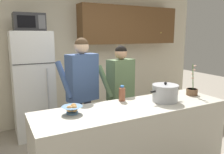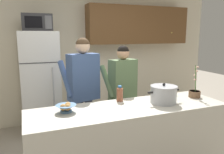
{
  "view_description": "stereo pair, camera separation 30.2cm",
  "coord_description": "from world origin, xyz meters",
  "px_view_note": "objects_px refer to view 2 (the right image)",
  "views": [
    {
      "loc": [
        -1.37,
        -2.09,
        1.73
      ],
      "look_at": [
        0.0,
        0.55,
        1.17
      ],
      "focal_mm": 36.08,
      "sensor_mm": 36.0,
      "label": 1
    },
    {
      "loc": [
        -1.1,
        -2.21,
        1.73
      ],
      "look_at": [
        0.0,
        0.55,
        1.17
      ],
      "focal_mm": 36.08,
      "sensor_mm": 36.0,
      "label": 2
    }
  ],
  "objects_px": {
    "cooking_pot": "(164,94)",
    "potted_orchid": "(195,93)",
    "refrigerator": "(40,83)",
    "microwave": "(37,23)",
    "bread_bowl": "(66,108)",
    "coffee_mug": "(171,93)",
    "person_by_sink": "(122,86)",
    "bottle_near_edge": "(120,94)",
    "person_near_pot": "(83,83)"
  },
  "relations": [
    {
      "from": "cooking_pot",
      "to": "potted_orchid",
      "type": "xyz_separation_m",
      "value": [
        0.53,
        0.06,
        -0.04
      ]
    },
    {
      "from": "potted_orchid",
      "to": "person_near_pot",
      "type": "bearing_deg",
      "value": 149.57
    },
    {
      "from": "person_by_sink",
      "to": "coffee_mug",
      "type": "distance_m",
      "value": 0.73
    },
    {
      "from": "microwave",
      "to": "potted_orchid",
      "type": "height_order",
      "value": "microwave"
    },
    {
      "from": "person_by_sink",
      "to": "person_near_pot",
      "type": "bearing_deg",
      "value": 176.09
    },
    {
      "from": "refrigerator",
      "to": "bread_bowl",
      "type": "distance_m",
      "value": 1.77
    },
    {
      "from": "person_near_pot",
      "to": "cooking_pot",
      "type": "distance_m",
      "value": 1.13
    },
    {
      "from": "person_by_sink",
      "to": "refrigerator",
      "type": "bearing_deg",
      "value": 135.57
    },
    {
      "from": "cooking_pot",
      "to": "coffee_mug",
      "type": "xyz_separation_m",
      "value": [
        0.27,
        0.22,
        -0.06
      ]
    },
    {
      "from": "person_by_sink",
      "to": "coffee_mug",
      "type": "xyz_separation_m",
      "value": [
        0.46,
        -0.57,
        -0.01
      ]
    },
    {
      "from": "refrigerator",
      "to": "microwave",
      "type": "distance_m",
      "value": 1.03
    },
    {
      "from": "bread_bowl",
      "to": "bottle_near_edge",
      "type": "distance_m",
      "value": 0.72
    },
    {
      "from": "cooking_pot",
      "to": "bread_bowl",
      "type": "relative_size",
      "value": 1.95
    },
    {
      "from": "person_by_sink",
      "to": "cooking_pot",
      "type": "xyz_separation_m",
      "value": [
        0.19,
        -0.78,
        0.05
      ]
    },
    {
      "from": "refrigerator",
      "to": "person_by_sink",
      "type": "bearing_deg",
      "value": -44.43
    },
    {
      "from": "person_near_pot",
      "to": "coffee_mug",
      "type": "relative_size",
      "value": 12.91
    },
    {
      "from": "microwave",
      "to": "person_near_pot",
      "type": "bearing_deg",
      "value": -63.3
    },
    {
      "from": "refrigerator",
      "to": "bread_bowl",
      "type": "relative_size",
      "value": 8.11
    },
    {
      "from": "refrigerator",
      "to": "bread_bowl",
      "type": "bearing_deg",
      "value": -85.68
    },
    {
      "from": "person_by_sink",
      "to": "coffee_mug",
      "type": "relative_size",
      "value": 12.05
    },
    {
      "from": "person_near_pot",
      "to": "cooking_pot",
      "type": "relative_size",
      "value": 3.93
    },
    {
      "from": "refrigerator",
      "to": "coffee_mug",
      "type": "relative_size",
      "value": 13.65
    },
    {
      "from": "refrigerator",
      "to": "microwave",
      "type": "xyz_separation_m",
      "value": [
        0.0,
        -0.02,
        1.03
      ]
    },
    {
      "from": "microwave",
      "to": "person_near_pot",
      "type": "xyz_separation_m",
      "value": [
        0.51,
        -1.01,
        -0.87
      ]
    },
    {
      "from": "microwave",
      "to": "coffee_mug",
      "type": "xyz_separation_m",
      "value": [
        1.56,
        -1.62,
        -0.96
      ]
    },
    {
      "from": "person_near_pot",
      "to": "potted_orchid",
      "type": "height_order",
      "value": "person_near_pot"
    },
    {
      "from": "refrigerator",
      "to": "cooking_pot",
      "type": "xyz_separation_m",
      "value": [
        1.29,
        -1.86,
        0.13
      ]
    },
    {
      "from": "cooking_pot",
      "to": "person_near_pot",
      "type": "bearing_deg",
      "value": 133.23
    },
    {
      "from": "bread_bowl",
      "to": "bottle_near_edge",
      "type": "xyz_separation_m",
      "value": [
        0.69,
        0.17,
        0.04
      ]
    },
    {
      "from": "refrigerator",
      "to": "bread_bowl",
      "type": "xyz_separation_m",
      "value": [
        0.13,
        -1.77,
        0.08
      ]
    },
    {
      "from": "cooking_pot",
      "to": "bottle_near_edge",
      "type": "relative_size",
      "value": 2.22
    },
    {
      "from": "refrigerator",
      "to": "bottle_near_edge",
      "type": "height_order",
      "value": "refrigerator"
    },
    {
      "from": "bread_bowl",
      "to": "cooking_pot",
      "type": "bearing_deg",
      "value": -4.72
    },
    {
      "from": "bread_bowl",
      "to": "microwave",
      "type": "bearing_deg",
      "value": 94.38
    },
    {
      "from": "person_by_sink",
      "to": "bottle_near_edge",
      "type": "xyz_separation_m",
      "value": [
        -0.27,
        -0.52,
        0.04
      ]
    },
    {
      "from": "refrigerator",
      "to": "person_near_pot",
      "type": "xyz_separation_m",
      "value": [
        0.51,
        -1.04,
        0.17
      ]
    },
    {
      "from": "refrigerator",
      "to": "coffee_mug",
      "type": "distance_m",
      "value": 2.27
    },
    {
      "from": "coffee_mug",
      "to": "bottle_near_edge",
      "type": "relative_size",
      "value": 0.68
    },
    {
      "from": "coffee_mug",
      "to": "potted_orchid",
      "type": "distance_m",
      "value": 0.3
    },
    {
      "from": "microwave",
      "to": "bread_bowl",
      "type": "bearing_deg",
      "value": -85.62
    },
    {
      "from": "bottle_near_edge",
      "to": "potted_orchid",
      "type": "distance_m",
      "value": 1.01
    },
    {
      "from": "microwave",
      "to": "cooking_pot",
      "type": "relative_size",
      "value": 1.12
    },
    {
      "from": "person_by_sink",
      "to": "bread_bowl",
      "type": "distance_m",
      "value": 1.19
    },
    {
      "from": "refrigerator",
      "to": "microwave",
      "type": "relative_size",
      "value": 3.72
    },
    {
      "from": "refrigerator",
      "to": "person_near_pot",
      "type": "distance_m",
      "value": 1.17
    },
    {
      "from": "bottle_near_edge",
      "to": "person_by_sink",
      "type": "bearing_deg",
      "value": 62.56
    },
    {
      "from": "refrigerator",
      "to": "bread_bowl",
      "type": "height_order",
      "value": "refrigerator"
    },
    {
      "from": "person_near_pot",
      "to": "bottle_near_edge",
      "type": "distance_m",
      "value": 0.65
    },
    {
      "from": "bread_bowl",
      "to": "potted_orchid",
      "type": "bearing_deg",
      "value": -1.18
    },
    {
      "from": "microwave",
      "to": "person_by_sink",
      "type": "xyz_separation_m",
      "value": [
        1.1,
        -1.05,
        -0.95
      ]
    }
  ]
}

